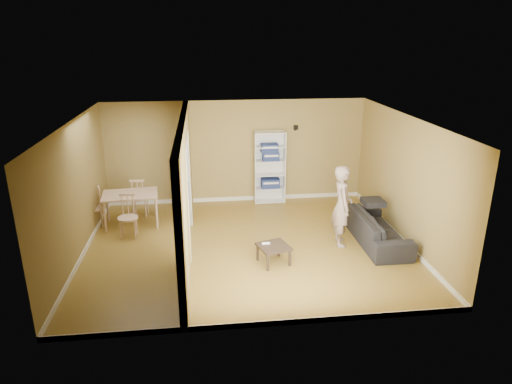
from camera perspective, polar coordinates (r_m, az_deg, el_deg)
The scene contains 15 objects.
room_shell at distance 8.93m, azimuth -1.12°, elevation 0.74°, with size 6.50×6.50×6.50m.
partition at distance 8.90m, azimuth -8.83°, elevation 0.45°, with size 0.22×5.50×2.60m, color #9C8344, non-canonical shape.
wall_speaker at distance 11.58m, azimuth 5.00°, elevation 8.03°, with size 0.10×0.10×0.10m, color black.
sofa at distance 9.77m, azimuth 14.97°, elevation -3.94°, with size 0.89×2.08×0.79m, color black.
person at distance 9.32m, azimuth 10.75°, elevation -0.87°, with size 0.56×0.72×1.97m, color slate.
bookshelf at distance 11.61m, azimuth 1.69°, elevation 3.15°, with size 0.78×0.34×1.84m.
paper_box_navy_a at distance 11.69m, azimuth 1.79°, elevation 1.14°, with size 0.46×0.30×0.24m, color navy.
paper_box_navy_b at distance 11.49m, azimuth 1.84°, elevation 4.50°, with size 0.41×0.27×0.21m, color #191A47.
paper_box_navy_c at distance 11.43m, azimuth 1.68°, elevation 5.57°, with size 0.42×0.28×0.22m, color navy.
coffee_table at distance 8.64m, azimuth 2.22°, elevation -7.03°, with size 0.55×0.55×0.36m.
game_controller at distance 8.67m, azimuth 1.24°, elevation -6.42°, with size 0.15×0.04×0.03m, color white.
dining_table at distance 10.58m, azimuth -15.45°, elevation -0.60°, with size 1.20×0.80×0.75m.
chair_left at distance 10.82m, azimuth -19.68°, elevation -1.80°, with size 0.42×0.42×0.91m, color tan, non-canonical shape.
chair_near at distance 10.03m, azimuth -15.74°, elevation -2.99°, with size 0.43×0.43×0.93m, color tan, non-canonical shape.
chair_far at distance 11.16m, azimuth -14.36°, elevation -0.55°, with size 0.43×0.43×0.95m, color tan, non-canonical shape.
Camera 1 is at (-0.82, -8.44, 4.12)m, focal length 32.00 mm.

